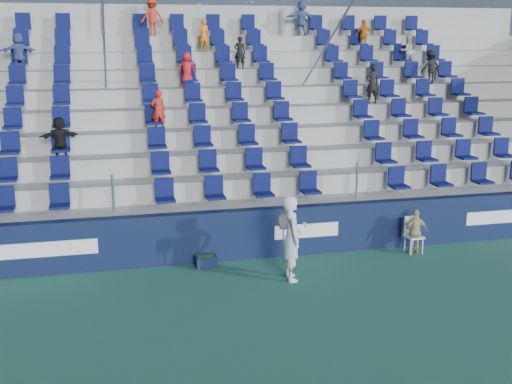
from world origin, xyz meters
TOP-DOWN VIEW (x-y plane):
  - ground at (0.00, 0.00)m, footprint 70.00×70.00m
  - sponsor_wall at (0.00, 3.15)m, footprint 24.00×0.32m
  - grandstand at (-0.01, 8.24)m, footprint 24.00×8.17m
  - tennis_player at (0.69, 1.56)m, footprint 0.69×0.71m
  - line_judge_chair at (4.12, 2.64)m, footprint 0.44×0.45m
  - line_judge at (4.12, 2.50)m, footprint 0.66×0.29m
  - ball_bin at (-1.00, 2.75)m, footprint 0.50×0.35m

SIDE VIEW (x-z plane):
  - ground at x=0.00m, z-range 0.00..0.00m
  - ball_bin at x=-1.00m, z-range 0.01..0.28m
  - line_judge_chair at x=4.12m, z-range 0.06..0.96m
  - line_judge at x=4.12m, z-range 0.00..1.12m
  - sponsor_wall at x=0.00m, z-range 0.00..1.20m
  - tennis_player at x=0.69m, z-range 0.00..1.89m
  - grandstand at x=-0.01m, z-range -1.18..5.45m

